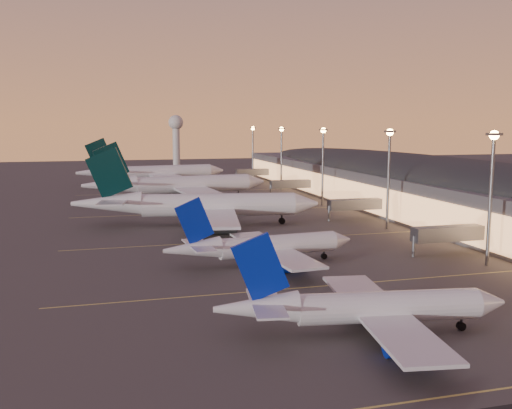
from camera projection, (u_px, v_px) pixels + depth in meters
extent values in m
plane|color=#413F3C|center=(312.00, 278.00, 100.78)|extent=(700.00, 700.00, 0.00)
cylinder|color=silver|center=(389.00, 307.00, 73.78)|extent=(24.24, 7.52, 4.07)
cone|color=silver|center=(490.00, 303.00, 75.42)|extent=(4.41, 4.59, 4.07)
cone|color=silver|center=(256.00, 308.00, 71.65)|extent=(11.27, 5.60, 4.07)
cube|color=silver|center=(380.00, 312.00, 73.74)|extent=(11.87, 34.91, 0.45)
cylinder|color=#081F9F|center=(367.00, 304.00, 81.43)|extent=(5.79, 3.81, 3.05)
cylinder|color=#081F9F|center=(407.00, 344.00, 66.61)|extent=(5.79, 3.81, 3.05)
cube|color=#081F9F|center=(260.00, 267.00, 70.97)|extent=(7.46, 1.69, 8.83)
cube|color=silver|center=(266.00, 303.00, 71.72)|extent=(5.62, 12.77, 0.28)
cylinder|color=black|center=(461.00, 324.00, 75.37)|extent=(0.37, 0.37, 1.61)
cylinder|color=black|center=(461.00, 326.00, 75.40)|extent=(1.23, 0.87, 1.14)
cylinder|color=black|center=(367.00, 321.00, 76.75)|extent=(0.37, 0.37, 1.61)
cylinder|color=black|center=(367.00, 322.00, 76.78)|extent=(1.23, 0.87, 1.14)
cylinder|color=black|center=(381.00, 336.00, 71.15)|extent=(0.37, 0.37, 1.61)
cylinder|color=black|center=(381.00, 338.00, 71.18)|extent=(1.23, 0.87, 1.14)
cylinder|color=silver|center=(278.00, 245.00, 111.39)|extent=(24.06, 6.01, 4.05)
cone|color=silver|center=(341.00, 240.00, 116.08)|extent=(4.16, 4.36, 4.05)
cone|color=silver|center=(192.00, 249.00, 105.46)|extent=(11.05, 4.93, 4.05)
cube|color=silver|center=(273.00, 249.00, 111.10)|extent=(9.72, 34.59, 0.45)
cylinder|color=#081F9F|center=(263.00, 248.00, 118.54)|extent=(5.61, 3.47, 3.04)
cylinder|color=#081F9F|center=(292.00, 264.00, 104.57)|extent=(5.61, 3.47, 3.04)
cube|color=#081F9F|center=(194.00, 221.00, 104.90)|extent=(7.45, 1.22, 8.79)
cube|color=silver|center=(199.00, 245.00, 105.81)|extent=(4.84, 12.56, 0.28)
cylinder|color=black|center=(324.00, 255.00, 115.18)|extent=(0.35, 0.35, 1.60)
cylinder|color=black|center=(324.00, 256.00, 115.21)|extent=(1.19, 0.80, 1.13)
cylinder|color=black|center=(264.00, 257.00, 113.77)|extent=(0.35, 0.35, 1.60)
cylinder|color=black|center=(264.00, 258.00, 113.81)|extent=(1.19, 0.80, 1.13)
cylinder|color=black|center=(275.00, 263.00, 108.50)|extent=(0.35, 0.35, 1.60)
cylinder|color=black|center=(275.00, 264.00, 108.53)|extent=(1.19, 0.80, 1.13)
cylinder|color=silver|center=(219.00, 205.00, 153.27)|extent=(41.21, 13.11, 6.16)
cone|color=silver|center=(306.00, 204.00, 155.45)|extent=(7.54, 7.21, 6.16)
cone|color=silver|center=(107.00, 203.00, 150.43)|extent=(19.20, 9.25, 6.16)
cube|color=silver|center=(212.00, 209.00, 153.23)|extent=(21.94, 60.73, 0.68)
cylinder|color=#5A5D63|center=(215.00, 209.00, 166.57)|extent=(9.86, 6.14, 4.62)
cylinder|color=#5A5D63|center=(218.00, 225.00, 140.73)|extent=(9.86, 6.14, 4.62)
cube|color=black|center=(109.00, 173.00, 149.39)|extent=(12.13, 3.01, 13.68)
cube|color=silver|center=(115.00, 200.00, 150.50)|extent=(10.18, 22.26, 0.43)
cylinder|color=black|center=(282.00, 220.00, 155.45)|extent=(0.57, 0.57, 2.47)
cylinder|color=black|center=(282.00, 221.00, 155.50)|extent=(1.89, 1.36, 1.73)
cylinder|color=black|center=(207.00, 218.00, 157.82)|extent=(0.57, 0.57, 2.47)
cylinder|color=black|center=(207.00, 219.00, 157.87)|extent=(1.89, 1.36, 1.73)
cylinder|color=black|center=(207.00, 223.00, 149.31)|extent=(0.57, 0.57, 2.47)
cylinder|color=black|center=(207.00, 225.00, 149.37)|extent=(1.89, 1.36, 1.73)
cylinder|color=silver|center=(193.00, 184.00, 205.76)|extent=(41.27, 9.67, 6.18)
cone|color=silver|center=(255.00, 182.00, 213.89)|extent=(7.10, 6.73, 6.18)
cone|color=silver|center=(109.00, 185.00, 195.50)|extent=(18.93, 7.75, 6.18)
cube|color=silver|center=(188.00, 187.00, 205.24)|extent=(16.96, 60.56, 0.68)
cylinder|color=#5A5D63|center=(184.00, 189.00, 218.20)|extent=(9.60, 5.41, 4.64)
cylinder|color=#5A5D63|center=(201.00, 197.00, 193.76)|extent=(9.60, 5.41, 4.64)
cube|color=black|center=(111.00, 162.00, 194.69)|extent=(12.23, 1.97, 13.72)
cube|color=silver|center=(116.00, 182.00, 196.14)|extent=(8.42, 22.00, 0.43)
cylinder|color=black|center=(239.00, 194.00, 212.24)|extent=(0.54, 0.54, 2.47)
cylinder|color=black|center=(239.00, 195.00, 212.30)|extent=(1.82, 1.23, 1.73)
cylinder|color=black|center=(182.00, 195.00, 209.26)|extent=(0.54, 0.54, 2.47)
cylinder|color=black|center=(182.00, 196.00, 209.31)|extent=(1.82, 1.23, 1.73)
cylinder|color=black|center=(188.00, 198.00, 201.22)|extent=(0.54, 0.54, 2.47)
cylinder|color=black|center=(188.00, 199.00, 201.27)|extent=(1.82, 1.23, 1.73)
cylinder|color=silver|center=(166.00, 172.00, 256.66)|extent=(41.39, 11.10, 6.19)
cone|color=silver|center=(216.00, 170.00, 265.57)|extent=(7.31, 6.95, 6.19)
cone|color=silver|center=(98.00, 173.00, 245.41)|extent=(19.11, 8.39, 6.19)
cube|color=silver|center=(162.00, 175.00, 256.07)|extent=(19.05, 60.85, 0.68)
cylinder|color=#5A5D63|center=(158.00, 177.00, 268.92)|extent=(9.74, 5.73, 4.64)
cylinder|color=#5A5D63|center=(172.00, 182.00, 244.79)|extent=(9.74, 5.73, 4.64)
cube|color=black|center=(100.00, 154.00, 244.64)|extent=(12.23, 2.40, 13.74)
cube|color=silver|center=(103.00, 170.00, 246.12)|extent=(9.17, 22.19, 0.43)
cylinder|color=black|center=(203.00, 180.00, 263.71)|extent=(0.55, 0.55, 2.48)
cylinder|color=black|center=(203.00, 181.00, 263.77)|extent=(1.85, 1.29, 1.73)
cylinder|color=black|center=(157.00, 181.00, 260.00)|extent=(0.55, 0.55, 2.48)
cylinder|color=black|center=(157.00, 182.00, 260.05)|extent=(1.85, 1.29, 1.73)
cylinder|color=black|center=(161.00, 183.00, 252.06)|extent=(0.55, 0.55, 2.48)
cylinder|color=black|center=(161.00, 184.00, 252.11)|extent=(1.85, 1.29, 1.73)
cube|color=#505156|center=(411.00, 189.00, 185.37)|extent=(40.00, 255.00, 12.00)
ellipsoid|color=#212427|center=(412.00, 171.00, 184.53)|extent=(39.00, 253.00, 10.92)
cube|color=#F8AB68|center=(354.00, 194.00, 180.24)|extent=(0.40, 244.80, 8.00)
cube|color=#5A5D63|center=(448.00, 233.00, 118.58)|extent=(16.00, 3.20, 3.00)
cylinder|color=slate|center=(414.00, 246.00, 116.81)|extent=(0.70, 0.70, 4.40)
cube|color=#5A5D63|center=(355.00, 204.00, 161.56)|extent=(16.00, 3.20, 3.00)
cylinder|color=slate|center=(329.00, 213.00, 159.79)|extent=(0.70, 0.70, 4.40)
cube|color=#5A5D63|center=(291.00, 184.00, 216.00)|extent=(16.00, 3.20, 3.00)
cylinder|color=slate|center=(271.00, 191.00, 214.23)|extent=(0.70, 0.70, 4.40)
cube|color=#5A5D63|center=(253.00, 172.00, 269.48)|extent=(16.00, 3.20, 3.00)
cylinder|color=slate|center=(236.00, 177.00, 267.72)|extent=(0.70, 0.70, 4.40)
cylinder|color=slate|center=(490.00, 201.00, 108.43)|extent=(0.70, 0.70, 25.00)
cube|color=slate|center=(494.00, 134.00, 106.65)|extent=(2.20, 2.20, 0.50)
sphere|color=#FFBC56|center=(494.00, 135.00, 106.68)|extent=(1.80, 1.80, 1.80)
cylinder|color=slate|center=(388.00, 181.00, 146.63)|extent=(0.70, 0.70, 25.00)
cube|color=slate|center=(390.00, 131.00, 144.85)|extent=(2.20, 2.20, 0.50)
sphere|color=#FFBC56|center=(390.00, 132.00, 144.88)|extent=(1.80, 1.80, 1.80)
cylinder|color=slate|center=(323.00, 168.00, 189.61)|extent=(0.70, 0.70, 25.00)
cube|color=slate|center=(323.00, 130.00, 187.83)|extent=(2.20, 2.20, 0.50)
sphere|color=#FFBC56|center=(323.00, 130.00, 187.86)|extent=(1.80, 1.80, 1.80)
cylinder|color=slate|center=(281.00, 160.00, 232.59)|extent=(0.70, 0.70, 25.00)
cube|color=slate|center=(282.00, 129.00, 230.81)|extent=(2.20, 2.20, 0.50)
sphere|color=#FFBC56|center=(282.00, 129.00, 230.84)|extent=(1.80, 1.80, 1.80)
cylinder|color=slate|center=(253.00, 154.00, 275.57)|extent=(0.70, 0.70, 25.00)
cube|color=slate|center=(253.00, 128.00, 273.79)|extent=(2.20, 2.20, 0.50)
sphere|color=#FFBC56|center=(253.00, 128.00, 273.82)|extent=(1.80, 1.80, 1.80)
cylinder|color=silver|center=(176.00, 147.00, 349.89)|extent=(4.40, 4.40, 26.00)
sphere|color=silver|center=(176.00, 122.00, 347.79)|extent=(9.00, 9.00, 9.00)
cube|color=#D8C659|center=(471.00, 393.00, 57.80)|extent=(90.00, 0.36, 0.00)
cube|color=#D8C659|center=(323.00, 286.00, 96.01)|extent=(90.00, 0.36, 0.00)
cube|color=#D8C659|center=(259.00, 240.00, 134.21)|extent=(90.00, 0.36, 0.00)
cube|color=#D8C659|center=(220.00, 212.00, 177.19)|extent=(90.00, 0.36, 0.00)
cube|color=#D8C659|center=(192.00, 192.00, 229.72)|extent=(90.00, 0.36, 0.00)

